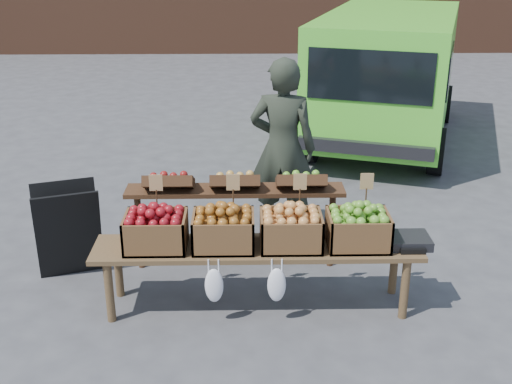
{
  "coord_description": "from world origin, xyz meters",
  "views": [
    {
      "loc": [
        -0.64,
        -4.37,
        2.94
      ],
      "look_at": [
        -0.53,
        0.86,
        0.85
      ],
      "focal_mm": 45.0,
      "sensor_mm": 36.0,
      "label": 1
    }
  ],
  "objects_px": {
    "crate_golden_apples": "(156,232)",
    "crate_green_apples": "(358,230)",
    "chalkboard_sign": "(68,230)",
    "weighing_scale": "(409,240)",
    "back_table": "(236,216)",
    "crate_red_apples": "(291,230)",
    "vendor": "(283,148)",
    "crate_russet_pears": "(223,231)",
    "delivery_van": "(387,78)",
    "display_bench": "(257,277)"
  },
  "relations": [
    {
      "from": "display_bench",
      "to": "crate_russet_pears",
      "type": "bearing_deg",
      "value": 180.0
    },
    {
      "from": "vendor",
      "to": "chalkboard_sign",
      "type": "relative_size",
      "value": 2.13
    },
    {
      "from": "back_table",
      "to": "weighing_scale",
      "type": "bearing_deg",
      "value": -26.62
    },
    {
      "from": "crate_russet_pears",
      "to": "weighing_scale",
      "type": "height_order",
      "value": "crate_russet_pears"
    },
    {
      "from": "crate_russet_pears",
      "to": "weighing_scale",
      "type": "distance_m",
      "value": 1.53
    },
    {
      "from": "display_bench",
      "to": "crate_russet_pears",
      "type": "xyz_separation_m",
      "value": [
        -0.28,
        0.0,
        0.42
      ]
    },
    {
      "from": "back_table",
      "to": "crate_green_apples",
      "type": "xyz_separation_m",
      "value": [
        1.01,
        -0.72,
        0.19
      ]
    },
    {
      "from": "delivery_van",
      "to": "crate_russet_pears",
      "type": "distance_m",
      "value": 5.33
    },
    {
      "from": "vendor",
      "to": "crate_golden_apples",
      "type": "xyz_separation_m",
      "value": [
        -1.12,
        -1.49,
        -0.22
      ]
    },
    {
      "from": "chalkboard_sign",
      "to": "crate_russet_pears",
      "type": "distance_m",
      "value": 1.6
    },
    {
      "from": "delivery_van",
      "to": "back_table",
      "type": "relative_size",
      "value": 2.04
    },
    {
      "from": "delivery_van",
      "to": "crate_green_apples",
      "type": "distance_m",
      "value": 4.94
    },
    {
      "from": "crate_golden_apples",
      "to": "chalkboard_sign",
      "type": "bearing_deg",
      "value": 145.26
    },
    {
      "from": "crate_green_apples",
      "to": "weighing_scale",
      "type": "distance_m",
      "value": 0.44
    },
    {
      "from": "crate_green_apples",
      "to": "crate_golden_apples",
      "type": "bearing_deg",
      "value": 180.0
    },
    {
      "from": "crate_red_apples",
      "to": "crate_russet_pears",
      "type": "bearing_deg",
      "value": 180.0
    },
    {
      "from": "delivery_van",
      "to": "display_bench",
      "type": "xyz_separation_m",
      "value": [
        -2.05,
        -4.78,
        -0.67
      ]
    },
    {
      "from": "delivery_van",
      "to": "vendor",
      "type": "height_order",
      "value": "delivery_van"
    },
    {
      "from": "chalkboard_sign",
      "to": "crate_russet_pears",
      "type": "relative_size",
      "value": 1.75
    },
    {
      "from": "weighing_scale",
      "to": "vendor",
      "type": "bearing_deg",
      "value": 122.76
    },
    {
      "from": "crate_russet_pears",
      "to": "crate_red_apples",
      "type": "height_order",
      "value": "same"
    },
    {
      "from": "display_bench",
      "to": "back_table",
      "type": "bearing_deg",
      "value": 104.51
    },
    {
      "from": "back_table",
      "to": "crate_russet_pears",
      "type": "xyz_separation_m",
      "value": [
        -0.09,
        -0.72,
        0.19
      ]
    },
    {
      "from": "crate_golden_apples",
      "to": "crate_green_apples",
      "type": "bearing_deg",
      "value": 0.0
    },
    {
      "from": "crate_golden_apples",
      "to": "crate_green_apples",
      "type": "xyz_separation_m",
      "value": [
        1.65,
        0.0,
        0.0
      ]
    },
    {
      "from": "chalkboard_sign",
      "to": "display_bench",
      "type": "height_order",
      "value": "chalkboard_sign"
    },
    {
      "from": "delivery_van",
      "to": "crate_golden_apples",
      "type": "bearing_deg",
      "value": -102.4
    },
    {
      "from": "chalkboard_sign",
      "to": "delivery_van",
      "type": "bearing_deg",
      "value": 29.56
    },
    {
      "from": "crate_green_apples",
      "to": "crate_russet_pears",
      "type": "bearing_deg",
      "value": 180.0
    },
    {
      "from": "crate_red_apples",
      "to": "display_bench",
      "type": "bearing_deg",
      "value": 180.0
    },
    {
      "from": "vendor",
      "to": "display_bench",
      "type": "distance_m",
      "value": 1.65
    },
    {
      "from": "display_bench",
      "to": "crate_green_apples",
      "type": "relative_size",
      "value": 5.4
    },
    {
      "from": "display_bench",
      "to": "crate_golden_apples",
      "type": "height_order",
      "value": "crate_golden_apples"
    },
    {
      "from": "vendor",
      "to": "crate_red_apples",
      "type": "relative_size",
      "value": 3.73
    },
    {
      "from": "weighing_scale",
      "to": "chalkboard_sign",
      "type": "bearing_deg",
      "value": 168.18
    },
    {
      "from": "back_table",
      "to": "crate_russet_pears",
      "type": "relative_size",
      "value": 4.2
    },
    {
      "from": "crate_golden_apples",
      "to": "crate_red_apples",
      "type": "height_order",
      "value": "same"
    },
    {
      "from": "chalkboard_sign",
      "to": "crate_russet_pears",
      "type": "height_order",
      "value": "chalkboard_sign"
    },
    {
      "from": "display_bench",
      "to": "crate_green_apples",
      "type": "xyz_separation_m",
      "value": [
        0.82,
        0.0,
        0.42
      ]
    },
    {
      "from": "delivery_van",
      "to": "crate_russet_pears",
      "type": "bearing_deg",
      "value": -97.32
    },
    {
      "from": "chalkboard_sign",
      "to": "back_table",
      "type": "height_order",
      "value": "back_table"
    },
    {
      "from": "back_table",
      "to": "crate_red_apples",
      "type": "bearing_deg",
      "value": -57.35
    },
    {
      "from": "delivery_van",
      "to": "crate_golden_apples",
      "type": "relative_size",
      "value": 8.57
    },
    {
      "from": "crate_green_apples",
      "to": "chalkboard_sign",
      "type": "bearing_deg",
      "value": 166.27
    },
    {
      "from": "crate_russet_pears",
      "to": "back_table",
      "type": "bearing_deg",
      "value": 82.98
    },
    {
      "from": "crate_golden_apples",
      "to": "crate_green_apples",
      "type": "height_order",
      "value": "same"
    },
    {
      "from": "display_bench",
      "to": "crate_red_apples",
      "type": "height_order",
      "value": "crate_red_apples"
    },
    {
      "from": "delivery_van",
      "to": "crate_green_apples",
      "type": "bearing_deg",
      "value": -85.76
    },
    {
      "from": "chalkboard_sign",
      "to": "weighing_scale",
      "type": "relative_size",
      "value": 2.57
    },
    {
      "from": "delivery_van",
      "to": "vendor",
      "type": "xyz_separation_m",
      "value": [
        -1.76,
        -3.29,
        -0.03
      ]
    }
  ]
}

